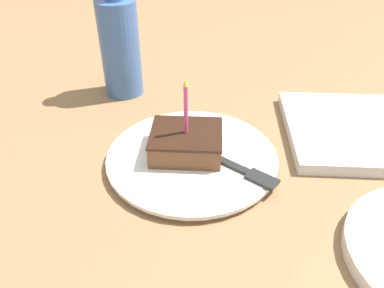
% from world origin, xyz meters
% --- Properties ---
extents(ground_plane, '(2.40, 2.40, 0.04)m').
position_xyz_m(ground_plane, '(0.00, 0.00, -0.02)').
color(ground_plane, olive).
rests_on(ground_plane, ground).
extents(plate, '(0.26, 0.26, 0.02)m').
position_xyz_m(plate, '(0.01, -0.02, 0.01)').
color(plate, white).
rests_on(plate, ground_plane).
extents(cake_slice, '(0.11, 0.09, 0.12)m').
position_xyz_m(cake_slice, '(0.00, -0.02, 0.03)').
color(cake_slice, brown).
rests_on(cake_slice, plate).
extents(fork, '(0.17, 0.12, 0.00)m').
position_xyz_m(fork, '(0.06, -0.05, 0.02)').
color(fork, '#262626').
rests_on(fork, plate).
extents(bottle, '(0.08, 0.08, 0.25)m').
position_xyz_m(bottle, '(-0.14, 0.20, 0.10)').
color(bottle, '#3F66A5').
rests_on(bottle, ground_plane).
extents(marble_board, '(0.24, 0.23, 0.02)m').
position_xyz_m(marble_board, '(0.29, 0.07, 0.01)').
color(marble_board, silver).
rests_on(marble_board, ground_plane).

